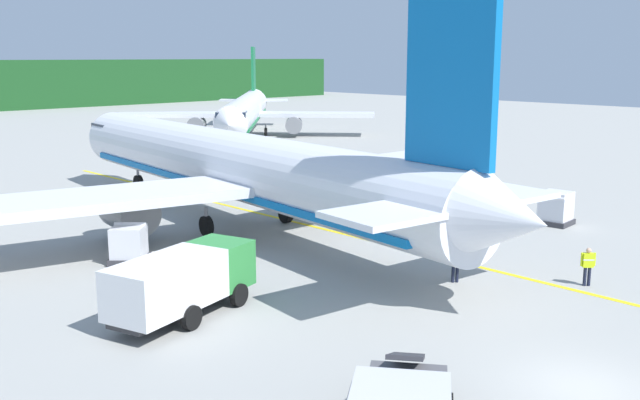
{
  "coord_description": "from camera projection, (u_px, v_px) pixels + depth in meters",
  "views": [
    {
      "loc": [
        -19.31,
        -8.97,
        9.59
      ],
      "look_at": [
        4.8,
        16.2,
        2.65
      ],
      "focal_mm": 40.65,
      "sensor_mm": 36.0,
      "label": 1
    }
  ],
  "objects": [
    {
      "name": "crew_loader_right",
      "position": [
        588.0,
        264.0,
        30.58
      ],
      "size": [
        0.48,
        0.48,
        1.66
      ],
      "color": "#191E33",
      "rests_on": "ground"
    },
    {
      "name": "crew_marshaller",
      "position": [
        456.0,
        258.0,
        31.03
      ],
      "size": [
        0.51,
        0.46,
        1.79
      ],
      "color": "#191E33",
      "rests_on": "ground"
    },
    {
      "name": "cargo_container_far",
      "position": [
        129.0,
        244.0,
        34.12
      ],
      "size": [
        2.38,
        2.38,
        1.86
      ],
      "color": "#333338",
      "rests_on": "ground"
    },
    {
      "name": "airliner_foreground",
      "position": [
        238.0,
        168.0,
        40.91
      ],
      "size": [
        34.52,
        41.71,
        11.9
      ],
      "color": "silver",
      "rests_on": "ground"
    },
    {
      "name": "service_truck_catering",
      "position": [
        183.0,
        280.0,
        26.88
      ],
      "size": [
        6.71,
        3.92,
        2.43
      ],
      "color": "#338C3F",
      "rests_on": "ground"
    },
    {
      "name": "apron_guide_line",
      "position": [
        330.0,
        231.0,
        40.45
      ],
      "size": [
        0.3,
        60.0,
        0.01
      ],
      "primitive_type": "cube",
      "color": "yellow",
      "rests_on": "ground"
    },
    {
      "name": "airliner_mid_apron",
      "position": [
        245.0,
        111.0,
        86.83
      ],
      "size": [
        28.47,
        30.07,
        10.83
      ],
      "color": "silver",
      "rests_on": "ground"
    },
    {
      "name": "cargo_container_near",
      "position": [
        387.0,
        215.0,
        40.03
      ],
      "size": [
        2.13,
        2.13,
        2.01
      ],
      "color": "#333338",
      "rests_on": "ground"
    },
    {
      "name": "cargo_container_mid",
      "position": [
        556.0,
        208.0,
        41.76
      ],
      "size": [
        1.95,
        1.95,
        2.07
      ],
      "color": "#333338",
      "rests_on": "ground"
    }
  ]
}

